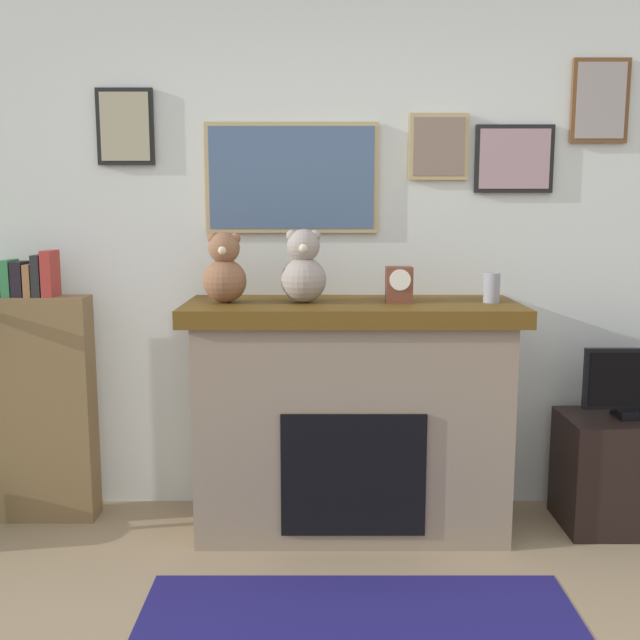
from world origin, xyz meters
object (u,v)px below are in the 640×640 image
object	(u,v)px
fireplace	(349,415)
tv_stand	(631,472)
bookshelf	(41,400)
television	(637,385)
candle_jar	(490,288)
mantel_clock	(397,285)
teddy_bear_brown	(223,271)
teddy_bear_cream	(302,270)

from	to	relation	value
fireplace	tv_stand	world-z (taller)	fireplace
bookshelf	fireplace	bearing A→B (deg)	-3.33
tv_stand	bookshelf	bearing A→B (deg)	177.98
television	candle_jar	size ratio (longest dim) A/B	3.79
television	fireplace	bearing A→B (deg)	179.38
tv_stand	television	world-z (taller)	television
television	candle_jar	xyz separation A→B (m)	(-0.71, -0.00, 0.46)
tv_stand	mantel_clock	bearing A→B (deg)	-179.71
bookshelf	teddy_bear_brown	world-z (taller)	teddy_bear_brown
fireplace	television	size ratio (longest dim) A/B	2.95
television	mantel_clock	bearing A→B (deg)	-179.77
mantel_clock	teddy_bear_brown	bearing A→B (deg)	179.93
television	teddy_bear_cream	distance (m)	1.66
mantel_clock	television	bearing A→B (deg)	0.23
candle_jar	mantel_clock	distance (m)	0.43
tv_stand	television	size ratio (longest dim) A/B	1.30
fireplace	candle_jar	distance (m)	0.88
candle_jar	fireplace	bearing A→B (deg)	178.42
mantel_clock	teddy_bear_brown	size ratio (longest dim) A/B	0.51
bookshelf	teddy_bear_brown	bearing A→B (deg)	-6.58
fireplace	television	distance (m)	1.36
teddy_bear_cream	television	bearing A→B (deg)	0.13
fireplace	teddy_bear_brown	xyz separation A→B (m)	(-0.58, -0.02, 0.68)
bookshelf	tv_stand	world-z (taller)	bookshelf
bookshelf	mantel_clock	distance (m)	1.80
tv_stand	teddy_bear_brown	xyz separation A→B (m)	(-1.93, -0.00, 0.96)
teddy_bear_brown	teddy_bear_cream	bearing A→B (deg)	-0.00
tv_stand	teddy_bear_brown	distance (m)	2.16
television	teddy_bear_cream	world-z (taller)	teddy_bear_cream
tv_stand	teddy_bear_brown	world-z (taller)	teddy_bear_brown
candle_jar	mantel_clock	world-z (taller)	mantel_clock
teddy_bear_cream	teddy_bear_brown	bearing A→B (deg)	180.00
candle_jar	teddy_bear_cream	world-z (taller)	teddy_bear_cream
tv_stand	candle_jar	size ratio (longest dim) A/B	4.93
mantel_clock	teddy_bear_cream	distance (m)	0.44
tv_stand	mantel_clock	size ratio (longest dim) A/B	4.10
teddy_bear_brown	teddy_bear_cream	size ratio (longest dim) A/B	0.96
bookshelf	teddy_bear_brown	distance (m)	1.11
candle_jar	teddy_bear_brown	xyz separation A→B (m)	(-1.22, -0.00, 0.08)
tv_stand	teddy_bear_cream	bearing A→B (deg)	-179.83
fireplace	bookshelf	world-z (taller)	bookshelf
mantel_clock	teddy_bear_brown	xyz separation A→B (m)	(-0.80, 0.00, 0.06)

